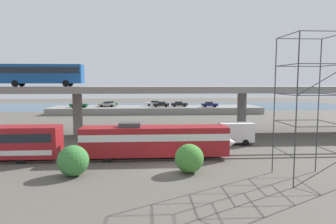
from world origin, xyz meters
TOP-DOWN VIEW (x-y plane):
  - ground_plane at (0.00, 0.00)m, footprint 260.00×260.00m
  - rail_strip_near at (0.00, 3.24)m, footprint 110.00×0.12m
  - rail_strip_far at (0.00, 4.76)m, footprint 110.00×0.12m
  - train_locomotive at (-0.52, 4.00)m, footprint 17.60×3.04m
  - highway_overpass at (0.00, 20.00)m, footprint 96.00×10.36m
  - transit_bus_on_overpass at (-18.20, 18.00)m, footprint 12.00×2.68m
  - service_truck_west at (9.26, 11.22)m, footprint 6.80×2.46m
  - scaffolding_tower at (12.03, -4.25)m, footprint 4.42×4.42m
  - pier_parking_lot at (0.00, 55.00)m, footprint 57.92×11.40m
  - parked_car_0 at (-0.49, 57.53)m, footprint 4.61×1.93m
  - parked_car_1 at (-20.92, 52.95)m, footprint 4.66×1.92m
  - parked_car_2 at (-13.24, 57.22)m, footprint 4.54×1.95m
  - parked_car_3 at (14.68, 52.46)m, footprint 4.39×1.86m
  - parked_car_4 at (6.44, 54.27)m, footprint 4.49×1.98m
  - parked_car_5 at (-13.60, 54.85)m, footprint 4.50×1.84m
  - parked_car_6 at (1.36, 53.53)m, footprint 4.46×1.95m
  - harbor_water at (0.00, 78.00)m, footprint 140.00×36.00m
  - shrub_left at (-9.04, -1.88)m, footprint 2.88×2.88m
  - shrub_right at (1.85, -1.53)m, footprint 2.78×2.78m

SIDE VIEW (x-z plane):
  - ground_plane at x=0.00m, z-range 0.00..0.00m
  - harbor_water at x=0.00m, z-range 0.00..0.01m
  - rail_strip_near at x=0.00m, z-range 0.00..0.12m
  - rail_strip_far at x=0.00m, z-range 0.00..0.12m
  - pier_parking_lot at x=0.00m, z-range 0.00..1.79m
  - shrub_right at x=1.85m, z-range 0.00..2.78m
  - shrub_left at x=-9.04m, z-range 0.00..2.88m
  - service_truck_west at x=9.26m, z-range 0.12..3.16m
  - train_locomotive at x=-0.52m, z-range 0.10..4.28m
  - parked_car_3 at x=14.68m, z-range 1.81..3.31m
  - parked_car_5 at x=-13.60m, z-range 1.81..3.31m
  - parked_car_6 at x=1.36m, z-range 1.81..3.31m
  - parked_car_2 at x=-13.24m, z-range 1.81..3.31m
  - parked_car_4 at x=6.44m, z-range 1.81..3.31m
  - parked_car_0 at x=-0.49m, z-range 1.81..3.31m
  - parked_car_1 at x=-20.92m, z-range 1.81..3.31m
  - scaffolding_tower at x=12.03m, z-range 0.45..13.24m
  - highway_overpass at x=0.00m, z-range 3.25..11.23m
  - transit_bus_on_overpass at x=-18.20m, z-range 8.34..11.74m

